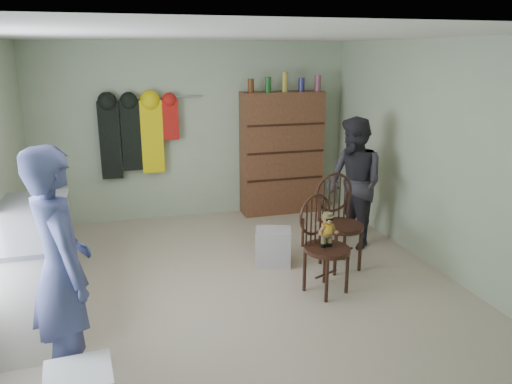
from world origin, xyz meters
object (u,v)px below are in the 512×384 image
object	(u,v)px
dresser	(282,153)
counter	(30,266)
chair_front	(324,239)
chair_far	(339,218)

from	to	relation	value
dresser	counter	bearing A→B (deg)	-144.31
counter	chair_front	world-z (taller)	chair_front
chair_front	chair_far	size ratio (longest dim) A/B	0.94
chair_front	dresser	world-z (taller)	dresser
chair_front	chair_far	world-z (taller)	chair_far
counter	chair_far	distance (m)	3.17
counter	chair_far	world-z (taller)	chair_far
chair_far	dresser	xyz separation A→B (m)	(0.04, 2.08, 0.34)
dresser	chair_far	bearing A→B (deg)	-90.97
chair_far	dresser	distance (m)	2.11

